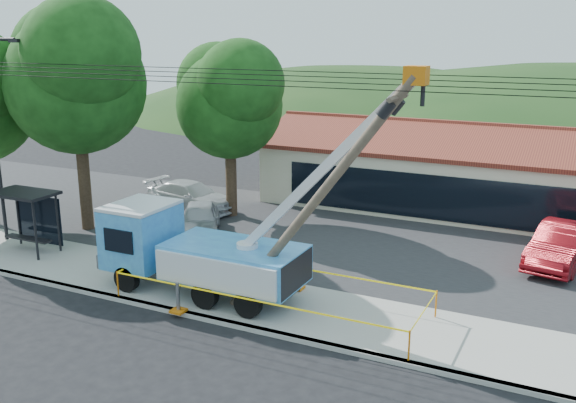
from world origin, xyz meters
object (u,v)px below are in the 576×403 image
at_px(car_silver, 200,237).
at_px(car_white, 191,212).
at_px(leaning_pole, 323,191).
at_px(car_red, 559,267).
at_px(utility_truck, 197,250).
at_px(bus_shelter, 28,207).

relative_size(car_silver, car_white, 0.85).
height_order(leaning_pole, car_red, leaning_pole).
relative_size(utility_truck, leaning_pole, 1.43).
relative_size(utility_truck, bus_shelter, 4.21).
height_order(car_silver, car_white, car_white).
bearing_deg(car_white, car_silver, -133.82).
bearing_deg(leaning_pole, car_red, 54.57).
bearing_deg(car_white, car_red, -84.51).
distance_m(car_red, car_white, 18.03).
distance_m(utility_truck, bus_shelter, 8.94).
xyz_separation_m(leaning_pole, bus_shelter, (-13.85, 1.00, -2.42)).
relative_size(utility_truck, car_white, 2.24).
bearing_deg(leaning_pole, bus_shelter, 175.88).
distance_m(utility_truck, car_silver, 7.12).
bearing_deg(car_silver, car_red, -18.88).
distance_m(leaning_pole, car_red, 12.11).
xyz_separation_m(leaning_pole, car_silver, (-8.72, 6.12, -4.49)).
distance_m(utility_truck, leaning_pole, 5.66).
xyz_separation_m(leaning_pole, car_red, (6.52, 9.16, -4.49)).
relative_size(leaning_pole, car_silver, 1.85).
distance_m(car_silver, car_red, 15.54).
relative_size(bus_shelter, car_silver, 0.63).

